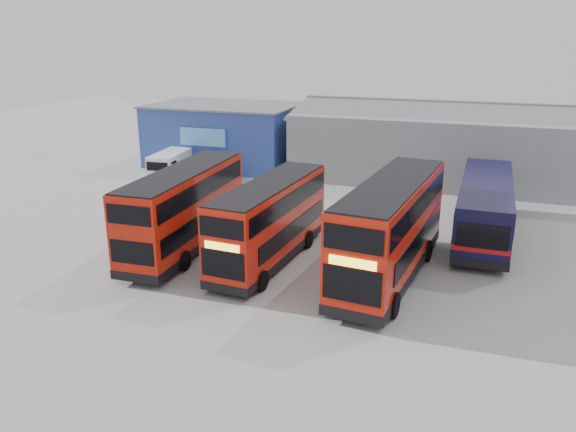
{
  "coord_description": "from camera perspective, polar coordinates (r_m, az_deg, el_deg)",
  "views": [
    {
      "loc": [
        7.0,
        -25.45,
        10.79
      ],
      "look_at": [
        -1.86,
        -0.28,
        2.1
      ],
      "focal_mm": 35.0,
      "sensor_mm": 36.0,
      "label": 1
    }
  ],
  "objects": [
    {
      "name": "ground_plane",
      "position": [
        28.52,
        3.72,
        -4.24
      ],
      "size": [
        120.0,
        120.0,
        0.0
      ],
      "primitive_type": "plane",
      "color": "gray",
      "rests_on": "ground"
    },
    {
      "name": "double_decker_centre",
      "position": [
        27.42,
        -1.84,
        -0.68
      ],
      "size": [
        2.9,
        9.62,
        4.02
      ],
      "rotation": [
        0.0,
        0.0,
        -0.06
      ],
      "color": "red",
      "rests_on": "ground"
    },
    {
      "name": "office_block",
      "position": [
        48.95,
        -6.39,
        8.27
      ],
      "size": [
        12.3,
        8.32,
        5.12
      ],
      "color": "navy",
      "rests_on": "ground"
    },
    {
      "name": "maintenance_shed",
      "position": [
        46.19,
        20.45,
        6.7
      ],
      "size": [
        30.5,
        12.0,
        5.89
      ],
      "color": "gray",
      "rests_on": "ground"
    },
    {
      "name": "double_decker_right",
      "position": [
        25.87,
        10.36,
        -1.49
      ],
      "size": [
        3.64,
        11.0,
        4.57
      ],
      "rotation": [
        0.0,
        0.0,
        -0.1
      ],
      "color": "red",
      "rests_on": "ground"
    },
    {
      "name": "panel_van",
      "position": [
        44.74,
        -11.81,
        5.22
      ],
      "size": [
        2.43,
        4.91,
        2.07
      ],
      "rotation": [
        0.0,
        0.0,
        0.11
      ],
      "color": "white",
      "rests_on": "ground"
    },
    {
      "name": "single_decker_blue",
      "position": [
        32.84,
        19.32,
        0.69
      ],
      "size": [
        2.91,
        11.72,
        3.17
      ],
      "rotation": [
        0.0,
        0.0,
        3.14
      ],
      "color": "black",
      "rests_on": "ground"
    },
    {
      "name": "double_decker_left",
      "position": [
        29.32,
        -10.46,
        0.53
      ],
      "size": [
        2.88,
        10.18,
        4.26
      ],
      "rotation": [
        0.0,
        0.0,
        3.18
      ],
      "color": "red",
      "rests_on": "ground"
    }
  ]
}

